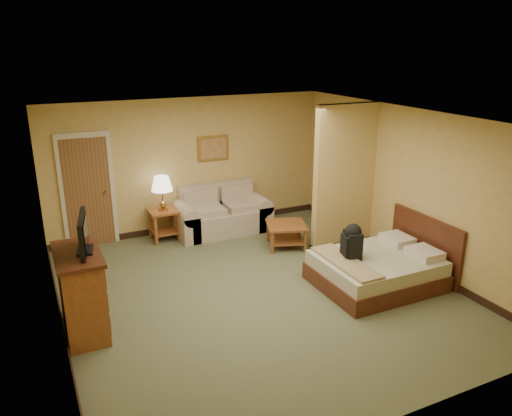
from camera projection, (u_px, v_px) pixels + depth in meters
floor at (257, 292)px, 7.52m from camera, size 6.00×6.00×0.00m
ceiling at (257, 119)px, 6.69m from camera, size 6.00×6.00×0.00m
back_wall at (190, 165)px, 9.68m from camera, size 5.50×0.02×2.60m
left_wall at (51, 242)px, 5.99m from camera, size 0.02×6.00×2.60m
right_wall at (407, 187)px, 8.23m from camera, size 0.02×6.00×2.60m
partition at (344, 178)px, 8.78m from camera, size 1.20×0.15×2.60m
door at (88, 191)px, 8.94m from camera, size 0.94×0.16×2.10m
baseboard at (193, 225)px, 10.06m from camera, size 5.50×0.02×0.12m
loveseat at (222, 217)px, 9.82m from camera, size 1.84×0.86×0.93m
side_table at (164, 220)px, 9.39m from camera, size 0.54×0.54×0.60m
table_lamp at (162, 184)px, 9.17m from camera, size 0.39×0.39×0.64m
coffee_table at (286, 230)px, 9.07m from camera, size 0.88×0.88×0.44m
wall_picture at (213, 148)px, 9.75m from camera, size 0.64×0.04×0.50m
dresser at (82, 293)px, 6.32m from camera, size 0.55×1.05×1.12m
tv at (83, 235)px, 6.11m from camera, size 0.25×0.76×0.47m
bed at (380, 268)px, 7.69m from camera, size 1.88×1.51×0.97m
backpack at (353, 240)px, 7.46m from camera, size 0.28×0.36×0.55m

